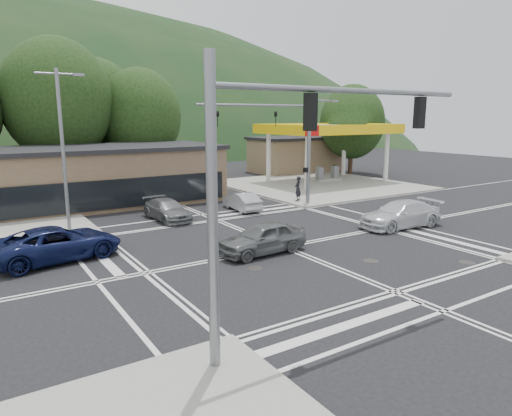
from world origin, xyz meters
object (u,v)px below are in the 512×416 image
car_blue_west (57,243)px  car_silver_east (400,214)px  car_grey_center (262,238)px  car_queue_b (168,187)px  car_queue_a (242,201)px  pedestrian (298,188)px  car_northbound (167,210)px

car_blue_west → car_silver_east: bearing=-112.4°
car_grey_center → car_queue_b: 18.27m
car_blue_west → car_queue_b: car_blue_west is taller
car_queue_a → car_queue_b: 9.01m
car_queue_a → pedestrian: 5.14m
car_grey_center → car_queue_a: (4.45, 9.30, -0.12)m
car_northbound → car_grey_center: bearing=-86.0°
car_queue_b → car_northbound: (-3.58, -8.79, -0.06)m
car_queue_b → pedestrian: size_ratio=2.24×
car_silver_east → car_northbound: 14.34m
car_blue_west → car_northbound: car_blue_west is taller
car_grey_center → car_queue_b: (2.50, 18.09, -0.05)m
car_northbound → pedestrian: (10.65, 0.24, 0.43)m
car_blue_west → car_queue_a: car_blue_west is taller
car_queue_a → car_northbound: bearing=4.9°
car_northbound → pedestrian: pedestrian is taller
car_grey_center → car_silver_east: (9.83, 0.00, 0.01)m
car_blue_west → car_queue_b: bearing=-47.7°
car_queue_a → car_queue_b: (-1.95, 8.79, 0.07)m
pedestrian → car_northbound: bearing=-27.8°
car_blue_west → car_grey_center: 9.44m
car_queue_a → car_blue_west: bearing=26.5°
car_grey_center → car_queue_a: 10.31m
car_queue_a → car_grey_center: bearing=69.3°
car_queue_a → car_northbound: car_northbound is taller
car_silver_east → car_northbound: bearing=-125.7°
car_silver_east → car_queue_a: bearing=-145.2°
car_queue_a → pedestrian: pedestrian is taller
car_grey_center → car_queue_a: size_ratio=1.16×
car_queue_b → pedestrian: 11.11m
car_silver_east → pedestrian: 9.55m
pedestrian → car_queue_a: bearing=-26.4°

